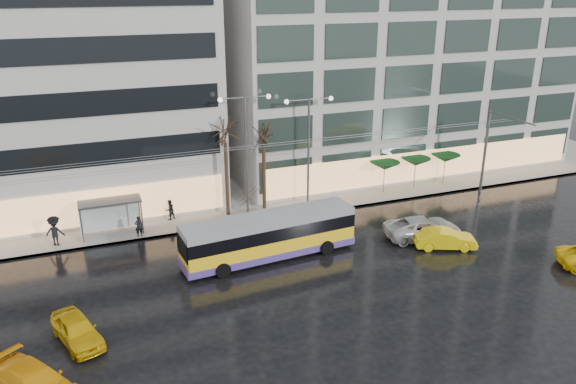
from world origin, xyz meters
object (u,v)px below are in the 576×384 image
trolleybus (269,237)px  taxi_a (77,330)px  bus_shelter (105,210)px  street_lamp_near (246,139)px

trolleybus → taxi_a: (-11.88, -5.15, -0.75)m
bus_shelter → trolleybus: bearing=-37.2°
street_lamp_near → taxi_a: (-12.70, -12.53, -5.31)m
trolleybus → street_lamp_near: 8.71m
taxi_a → bus_shelter: bearing=60.6°
bus_shelter → street_lamp_near: size_ratio=0.47×
trolleybus → bus_shelter: 12.02m
bus_shelter → street_lamp_near: street_lamp_near is taller
street_lamp_near → bus_shelter: bearing=-179.4°
bus_shelter → street_lamp_near: (10.38, 0.11, 4.03)m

